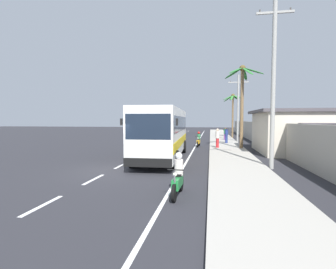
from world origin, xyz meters
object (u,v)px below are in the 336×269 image
Objects in this scene: palm_nearest at (242,91)px; coach_bus_foreground at (163,131)px; palm_second at (233,104)px; pedestrian_far_walk at (217,138)px; coach_bus_far_lane at (174,123)px; utility_pole_nearest at (274,75)px; motorcycle_trailing at (199,140)px; utility_pole_mid at (238,107)px; pedestrian_near_kerb at (225,134)px; motorcycle_beside_bus at (178,178)px; pedestrian_midwalk at (226,135)px.

coach_bus_foreground is at bearing -133.91° from palm_nearest.
palm_nearest is 14.44m from palm_second.
pedestrian_far_walk is at bearing 179.41° from palm_nearest.
pedestrian_far_walk is (7.76, -25.87, -0.95)m from coach_bus_far_lane.
utility_pole_nearest is 1.31× the size of palm_nearest.
coach_bus_far_lane is at bearing 45.22° from pedestrian_far_walk.
coach_bus_far_lane is at bearing 103.88° from motorcycle_trailing.
utility_pole_mid is at bearing 65.71° from coach_bus_foreground.
coach_bus_foreground reaches higher than motorcycle_trailing.
utility_pole_nearest is at bearing -22.68° from coach_bus_foreground.
palm_nearest is at bearing -62.06° from pedestrian_far_walk.
palm_second is at bearing 91.04° from utility_pole_mid.
palm_second is (0.39, 14.43, -0.34)m from palm_nearest.
coach_bus_foreground is at bearing -104.21° from motorcycle_trailing.
palm_nearest is (2.16, -0.02, 4.25)m from pedestrian_far_walk.
coach_bus_far_lane reaches higher than pedestrian_near_kerb.
pedestrian_near_kerb is 0.21× the size of palm_nearest.
pedestrian_near_kerb is (3.01, 24.29, 0.33)m from motorcycle_beside_bus.
palm_nearest is (3.95, 14.91, 4.69)m from motorcycle_beside_bus.
palm_second is (10.31, -11.46, 2.96)m from coach_bus_far_lane.
palm_nearest reaches higher than pedestrian_near_kerb.
motorcycle_trailing is at bearing 65.80° from pedestrian_midwalk.
motorcycle_trailing is 1.15× the size of pedestrian_midwalk.
pedestrian_near_kerb is 19.03m from utility_pole_nearest.
palm_nearest is at bearing 75.16° from motorcycle_beside_bus.
palm_nearest is (6.10, 6.33, 3.37)m from coach_bus_foreground.
palm_second is (-0.11, 6.13, 0.63)m from utility_pole_mid.
motorcycle_beside_bus is 0.24× the size of utility_pole_mid.
pedestrian_far_walk is (-1.23, -9.36, 0.11)m from pedestrian_near_kerb.
pedestrian_far_walk is 0.18× the size of utility_pole_nearest.
motorcycle_beside_bus is at bearing -139.68° from pedestrian_near_kerb.
palm_nearest reaches higher than coach_bus_far_lane.
pedestrian_near_kerb is at bearing 94.62° from utility_pole_nearest.
palm_nearest is at bearing 122.25° from pedestrian_midwalk.
utility_pole_nearest is (4.51, 5.79, 4.56)m from motorcycle_beside_bus.
palm_nearest is at bearing 46.09° from coach_bus_foreground.
utility_pole_mid is (10.43, -17.59, 2.33)m from coach_bus_far_lane.
utility_pole_mid reaches higher than coach_bus_far_lane.
utility_pole_mid is (-0.05, 17.42, -0.84)m from utility_pole_nearest.
palm_second is (4.34, 29.34, 4.35)m from motorcycle_beside_bus.
utility_pole_mid is 8.37m from palm_nearest.
coach_bus_far_lane reaches higher than motorcycle_beside_bus.
utility_pole_mid reaches higher than pedestrian_midwalk.
motorcycle_trailing is at bearing 72.39° from pedestrian_far_walk.
utility_pole_nearest is 17.44m from utility_pole_mid.
pedestrian_midwalk is 14.75m from utility_pole_nearest.
palm_nearest is (0.94, -9.38, 4.36)m from pedestrian_near_kerb.
motorcycle_trailing is 0.24× the size of utility_pole_mid.
palm_second is (6.49, 20.76, 3.04)m from coach_bus_foreground.
palm_second is at bearing 90.40° from utility_pole_nearest.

